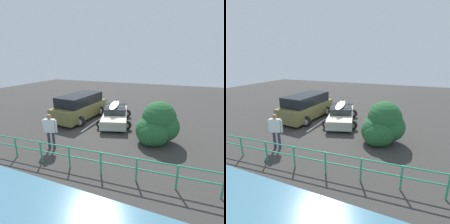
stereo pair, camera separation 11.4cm
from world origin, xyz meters
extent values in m
cube|color=#383533|center=(0.00, 0.00, -0.01)|extent=(44.00, 44.00, 0.02)
cube|color=silver|center=(1.09, -0.76, 0.00)|extent=(0.12, 4.82, 0.00)
cube|color=#B7B29E|center=(-0.28, -0.76, 0.46)|extent=(2.71, 4.35, 0.57)
cube|color=#23262B|center=(-0.23, -0.91, 0.95)|extent=(1.92, 2.28, 0.42)
cube|color=silver|center=(-0.85, 1.15, 0.29)|extent=(1.60, 0.57, 0.14)
cube|color=silver|center=(0.30, -2.66, 0.29)|extent=(1.60, 0.57, 0.14)
cylinder|color=black|center=(-1.43, 0.21, 0.31)|extent=(0.62, 0.18, 0.62)
cylinder|color=#B7B7BC|center=(-1.43, 0.21, 0.31)|extent=(0.34, 0.19, 0.34)
cylinder|color=black|center=(0.15, 0.69, 0.31)|extent=(0.62, 0.18, 0.62)
cylinder|color=#B7B7BC|center=(0.15, 0.69, 0.31)|extent=(0.34, 0.19, 0.34)
cylinder|color=black|center=(-0.70, -2.20, 0.31)|extent=(0.62, 0.18, 0.62)
cylinder|color=#B7B7BC|center=(-0.70, -2.20, 0.31)|extent=(0.34, 0.19, 0.34)
cylinder|color=black|center=(0.87, -1.73, 0.31)|extent=(0.62, 0.18, 0.62)
cylinder|color=#B7B7BC|center=(0.87, -1.73, 0.31)|extent=(0.34, 0.19, 0.34)
cylinder|color=black|center=(-0.38, -0.40, 1.20)|extent=(1.63, 0.51, 0.03)
cylinder|color=black|center=(-0.07, -1.43, 1.20)|extent=(1.63, 0.51, 0.03)
ellipsoid|color=white|center=(-0.15, -0.94, 1.26)|extent=(1.19, 2.79, 0.09)
cone|color=black|center=(0.09, -2.00, 1.38)|extent=(0.10, 0.10, 0.14)
cube|color=brown|center=(2.46, -0.60, 0.70)|extent=(2.29, 4.75, 0.93)
cube|color=black|center=(2.46, -0.60, 1.52)|extent=(2.05, 3.73, 0.70)
cylinder|color=black|center=(2.25, -2.99, 0.80)|extent=(0.66, 0.23, 0.65)
cylinder|color=black|center=(1.60, 0.86, 0.36)|extent=(0.72, 0.22, 0.72)
cylinder|color=#B7B7BC|center=(1.60, 0.86, 0.36)|extent=(0.40, 0.23, 0.40)
cylinder|color=black|center=(3.54, 0.69, 0.36)|extent=(0.72, 0.22, 0.72)
cylinder|color=#B7B7BC|center=(3.54, 0.69, 0.36)|extent=(0.40, 0.23, 0.40)
cylinder|color=black|center=(1.37, -1.89, 0.36)|extent=(0.72, 0.22, 0.72)
cylinder|color=#B7B7BC|center=(1.37, -1.89, 0.36)|extent=(0.40, 0.23, 0.40)
cylinder|color=black|center=(3.31, -2.06, 0.36)|extent=(0.72, 0.22, 0.72)
cylinder|color=#B7B7BC|center=(3.31, -2.06, 0.36)|extent=(0.40, 0.23, 0.40)
cylinder|color=#33384C|center=(1.22, 3.95, 0.45)|extent=(0.13, 0.13, 0.90)
cylinder|color=#33384C|center=(1.45, 4.02, 0.45)|extent=(0.13, 0.13, 0.90)
cube|color=silver|center=(1.34, 3.99, 1.24)|extent=(0.56, 0.36, 0.67)
sphere|color=#9E7556|center=(1.34, 3.99, 1.71)|extent=(0.24, 0.24, 0.24)
cylinder|color=silver|center=(1.04, 3.89, 1.21)|extent=(0.09, 0.09, 0.64)
cylinder|color=silver|center=(1.63, 4.08, 1.21)|extent=(0.09, 0.09, 0.64)
cylinder|color=#2D9366|center=(-6.01, 4.65, 0.48)|extent=(0.07, 0.07, 0.97)
cylinder|color=#2D9366|center=(-4.62, 4.74, 0.48)|extent=(0.07, 0.07, 0.97)
cylinder|color=#2D9366|center=(-3.23, 4.83, 0.48)|extent=(0.07, 0.07, 0.97)
cylinder|color=#2D9366|center=(-1.84, 4.93, 0.48)|extent=(0.07, 0.07, 0.97)
cylinder|color=#2D9366|center=(-0.45, 5.02, 0.48)|extent=(0.07, 0.07, 0.97)
cylinder|color=#2D9366|center=(0.93, 5.11, 0.48)|extent=(0.07, 0.07, 0.97)
cylinder|color=#2D9366|center=(2.32, 5.21, 0.48)|extent=(0.07, 0.07, 0.97)
cylinder|color=#2D9366|center=(-1.15, 4.97, 0.94)|extent=(9.72, 0.71, 0.06)
cylinder|color=#2D9366|center=(-1.15, 4.97, 0.53)|extent=(9.72, 0.71, 0.06)
cylinder|color=brown|center=(-3.44, 1.41, 0.21)|extent=(0.31, 0.31, 0.41)
sphere|color=#235B2D|center=(-3.11, 1.48, 0.69)|extent=(1.54, 1.54, 1.54)
sphere|color=#235B2D|center=(-3.44, 1.35, 1.02)|extent=(1.38, 1.38, 1.38)
sphere|color=#235B2D|center=(-3.39, 1.57, 0.67)|extent=(1.49, 1.49, 1.49)
sphere|color=#235B2D|center=(-3.82, 1.16, 0.90)|extent=(1.54, 1.54, 1.54)
sphere|color=#235B2D|center=(-3.48, 1.13, 1.34)|extent=(1.80, 1.80, 1.80)
sphere|color=#235B2D|center=(-3.27, 1.34, 0.76)|extent=(1.31, 1.31, 1.31)
sphere|color=#235B2D|center=(-3.14, 1.71, 0.61)|extent=(1.31, 1.31, 1.31)
camera|label=1|loc=(-4.43, 10.23, 4.34)|focal=28.00mm
camera|label=2|loc=(-4.54, 10.19, 4.34)|focal=28.00mm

